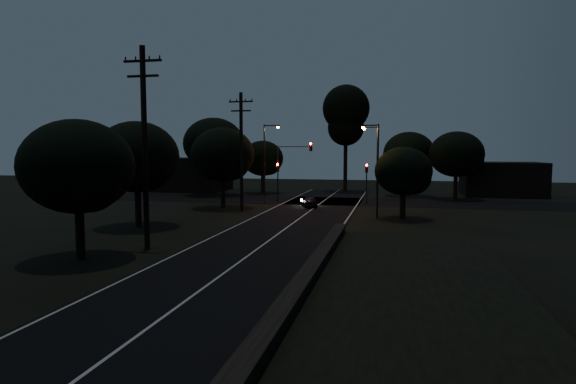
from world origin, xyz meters
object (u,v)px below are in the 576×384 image
at_px(signal_left, 278,175).
at_px(streetlight_b, 375,158).
at_px(utility_pole_mid, 145,145).
at_px(utility_pole_far, 241,150).
at_px(streetlight_a, 266,158).
at_px(streetlight_c, 376,164).
at_px(tall_pine, 346,115).
at_px(signal_mast, 294,161).
at_px(signal_right, 367,176).
at_px(car, 310,202).

height_order(signal_left, streetlight_b, streetlight_b).
height_order(utility_pole_mid, utility_pole_far, utility_pole_mid).
height_order(streetlight_a, streetlight_c, streetlight_a).
bearing_deg(signal_left, tall_pine, 69.54).
bearing_deg(streetlight_a, utility_pole_far, -96.59).
bearing_deg(signal_mast, signal_left, -179.87).
relative_size(utility_pole_mid, signal_right, 2.68).
bearing_deg(signal_left, utility_pole_mid, -93.21).
distance_m(signal_left, streetlight_a, 2.77).
distance_m(utility_pole_far, tall_pine, 24.48).
bearing_deg(tall_pine, signal_right, -76.51).
bearing_deg(streetlight_b, car, -127.17).
relative_size(utility_pole_mid, streetlight_a, 1.38).
height_order(tall_pine, signal_left, tall_pine).
height_order(signal_mast, streetlight_b, streetlight_b).
bearing_deg(streetlight_c, streetlight_a, 144.31).
relative_size(utility_pole_far, streetlight_b, 1.31).
bearing_deg(streetlight_c, tall_pine, 100.93).
height_order(signal_right, streetlight_a, streetlight_a).
relative_size(tall_pine, streetlight_b, 1.75).
relative_size(utility_pole_far, signal_mast, 1.68).
distance_m(utility_pole_far, signal_right, 13.53).
distance_m(streetlight_a, car, 6.52).
xyz_separation_m(signal_right, streetlight_a, (-9.91, -1.99, 1.80)).
height_order(utility_pole_mid, streetlight_b, utility_pole_mid).
distance_m(utility_pole_mid, signal_mast, 25.22).
bearing_deg(streetlight_b, signal_left, -157.95).
height_order(signal_left, signal_mast, signal_mast).
xyz_separation_m(utility_pole_mid, signal_right, (10.60, 24.99, -2.90)).
xyz_separation_m(utility_pole_far, signal_mast, (3.09, 7.99, -1.15)).
bearing_deg(car, utility_pole_mid, 56.61).
height_order(signal_right, streetlight_b, streetlight_b).
relative_size(utility_pole_far, signal_left, 2.56).
distance_m(utility_pole_mid, signal_left, 25.19).
bearing_deg(utility_pole_far, streetlight_c, -9.60).
bearing_deg(streetlight_b, signal_right, -100.00).
bearing_deg(signal_right, utility_pole_far, -143.00).
xyz_separation_m(tall_pine, signal_mast, (-3.91, -15.01, -5.75)).
bearing_deg(utility_pole_far, car, 38.09).
bearing_deg(signal_mast, streetlight_c, -48.81).
height_order(signal_right, streetlight_c, streetlight_c).
relative_size(signal_mast, streetlight_b, 0.78).
bearing_deg(signal_left, car, -42.61).
xyz_separation_m(signal_right, streetlight_c, (1.23, -9.99, 1.51)).
xyz_separation_m(streetlight_a, streetlight_c, (11.14, -8.00, -0.29)).
height_order(utility_pole_far, signal_right, utility_pole_far).
xyz_separation_m(signal_left, signal_right, (9.20, 0.00, 0.00)).
distance_m(tall_pine, signal_mast, 16.54).
bearing_deg(car, streetlight_b, -146.20).
relative_size(utility_pole_mid, utility_pole_far, 1.05).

